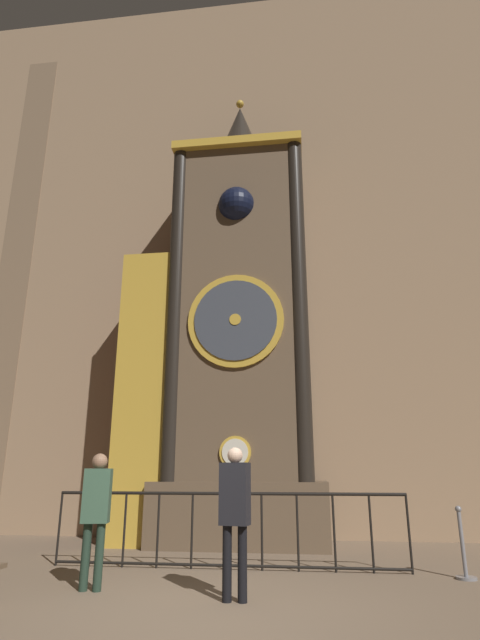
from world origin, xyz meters
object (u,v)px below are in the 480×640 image
at_px(clock_tower, 225,335).
at_px(visitor_far, 235,507).
at_px(stanchion_post, 464,555).
at_px(visitor_near, 96,506).

xyz_separation_m(clock_tower, visitor_far, (0.84, -4.31, -3.32)).
relative_size(visitor_far, stanchion_post, 1.79).
xyz_separation_m(clock_tower, stanchion_post, (3.84, -2.66, -4.04)).
relative_size(clock_tower, stanchion_post, 11.11).
relative_size(visitor_near, visitor_far, 0.97).
bearing_deg(clock_tower, visitor_near, -104.45).
distance_m(clock_tower, stanchion_post, 6.18).
bearing_deg(visitor_near, clock_tower, 63.54).
relative_size(clock_tower, visitor_far, 6.21).
height_order(clock_tower, stanchion_post, clock_tower).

